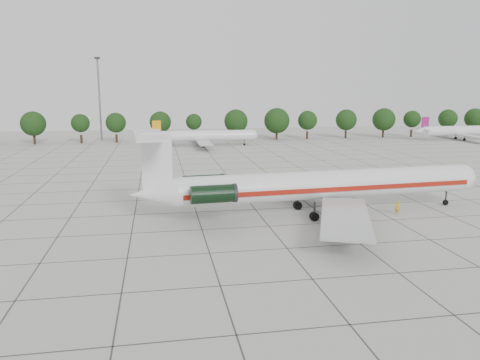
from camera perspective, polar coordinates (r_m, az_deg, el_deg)
The scene contains 8 objects.
ground at distance 63.52m, azimuth 1.86°, elevation -3.60°, with size 260.00×260.00×0.00m, color #B3B3AB.
apron_joints at distance 77.87m, azimuth -0.41°, elevation -0.83°, with size 170.00×170.00×0.02m, color #383838.
main_airliner at distance 60.75m, azimuth 8.68°, elevation -0.62°, with size 47.21×37.02×11.07m.
ground_crew at distance 64.17m, azimuth 18.59°, elevation -3.22°, with size 0.64×0.42×1.77m, color #D99B0C.
bg_airliner_c at distance 132.64m, azimuth -4.34°, elevation 5.37°, with size 28.24×27.20×7.40m.
bg_airliner_e at distance 164.59m, azimuth 25.53°, elevation 5.43°, with size 28.24×27.20×7.40m.
tree_line at distance 145.46m, azimuth -9.68°, elevation 6.96°, with size 249.86×8.44×10.22m.
floodlight_mast at distance 153.09m, azimuth -16.79°, elevation 9.96°, with size 1.60×1.60×25.45m.
Camera 1 is at (-12.74, -60.10, 16.14)m, focal length 35.00 mm.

